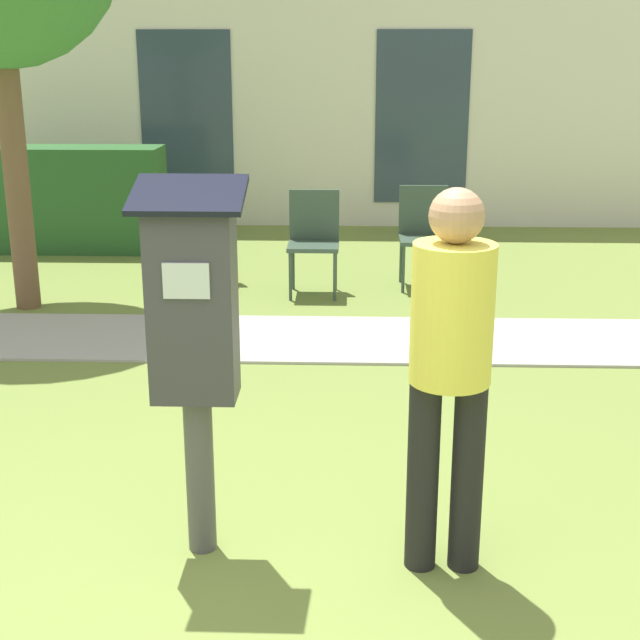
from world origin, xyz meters
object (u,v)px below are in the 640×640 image
(outdoor_chair_left, at_px, (208,226))
(outdoor_chair_right, at_px, (424,228))
(person_standing, at_px, (450,355))
(outdoor_chair_middle, at_px, (314,234))
(parking_meter, at_px, (193,323))

(outdoor_chair_left, xyz_separation_m, outdoor_chair_right, (1.96, -0.01, 0.00))
(outdoor_chair_right, bearing_deg, outdoor_chair_left, 162.53)
(person_standing, bearing_deg, outdoor_chair_middle, 106.29)
(outdoor_chair_right, bearing_deg, outdoor_chair_middle, 179.24)
(parking_meter, height_order, person_standing, parking_meter)
(parking_meter, height_order, outdoor_chair_middle, parking_meter)
(person_standing, bearing_deg, parking_meter, -178.75)
(parking_meter, height_order, outdoor_chair_left, parking_meter)
(person_standing, height_order, outdoor_chair_middle, person_standing)
(parking_meter, distance_m, outdoor_chair_right, 4.77)
(person_standing, xyz_separation_m, outdoor_chair_left, (-1.69, 4.68, -0.40))
(outdoor_chair_middle, xyz_separation_m, outdoor_chair_right, (0.98, 0.29, 0.00))
(outdoor_chair_left, height_order, outdoor_chair_right, same)
(parking_meter, xyz_separation_m, outdoor_chair_middle, (0.31, 4.28, -0.49))
(parking_meter, bearing_deg, person_standing, -5.83)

